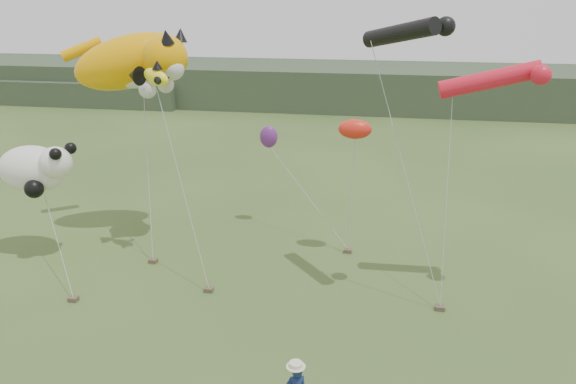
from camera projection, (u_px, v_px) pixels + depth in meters
The scene contains 8 objects.
ground at pixel (258, 369), 17.29m from camera, with size 120.00×120.00×0.00m, color #385123.
headland at pixel (325, 86), 58.68m from camera, with size 90.00×13.00×4.00m.
sandbag_anchors at pixel (245, 280), 22.53m from camera, with size 13.89×6.33×0.17m.
cat_kite at pixel (137, 62), 24.90m from camera, with size 6.84×4.02×3.49m.
fish_kite at pixel (148, 76), 22.67m from camera, with size 2.22×1.43×1.14m.
tube_kites at pixel (459, 59), 19.49m from camera, with size 6.52×2.81×2.96m.
panda_kite at pixel (36, 169), 24.03m from camera, with size 3.59×2.32×2.23m.
misc_kites at pixel (321, 132), 24.79m from camera, with size 5.42×3.38×2.10m.
Camera 1 is at (3.47, -14.11, 10.89)m, focal length 35.00 mm.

